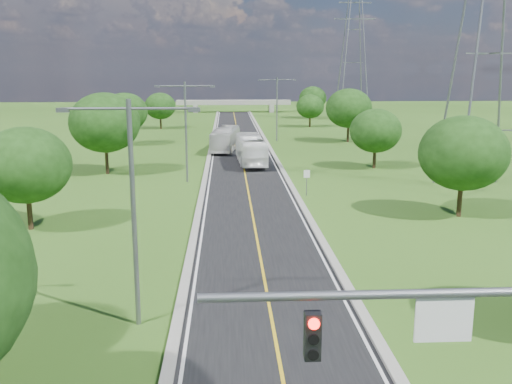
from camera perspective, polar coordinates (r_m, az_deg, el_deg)
ground at (r=72.91m, az=-1.40°, el=3.35°), size 260.00×260.00×0.00m
road at (r=78.84m, az=-1.52°, el=4.04°), size 8.00×150.00×0.06m
curb_left at (r=78.83m, az=-4.62°, el=4.07°), size 0.50×150.00×0.22m
curb_right at (r=79.04m, az=1.57°, el=4.12°), size 0.50×150.00×0.22m
signal_mast at (r=13.89m, az=22.29°, el=-15.75°), size 8.54×0.33×7.20m
speed_limit_sign at (r=51.42m, az=5.09°, el=1.38°), size 0.55×0.09×2.40m
overpass at (r=152.28m, az=-2.26°, el=8.88°), size 30.00×3.00×3.20m
streetlight_near_left at (r=24.91m, az=-12.22°, el=-0.27°), size 5.90×0.25×10.00m
streetlight_mid_left at (r=57.40m, az=-7.04°, el=6.85°), size 5.90×0.25×10.00m
streetlight_far_right at (r=90.52m, az=2.11°, el=8.86°), size 5.90×0.25×10.00m
power_tower_near at (r=57.34m, az=22.45°, el=14.11°), size 9.00×6.40×28.00m
power_tower_far at (r=130.09m, az=9.70°, el=13.26°), size 9.00×6.40×28.00m
tree_lb at (r=42.91m, az=-22.05°, el=2.51°), size 6.30×6.30×7.33m
tree_lc at (r=63.62m, az=-14.89°, el=6.71°), size 7.56×7.56×8.79m
tree_ld at (r=87.54m, az=-12.98°, el=7.79°), size 6.72×6.72×7.82m
tree_le at (r=110.94m, az=-9.56°, el=8.48°), size 5.88×5.88×6.84m
tree_rb at (r=46.12m, az=20.03°, el=3.67°), size 6.72×6.72×7.82m
tree_rc at (r=66.58m, az=11.87°, el=6.01°), size 5.88×5.88×6.84m
tree_rd at (r=90.23m, az=9.26°, el=8.26°), size 7.14×7.14×8.30m
tree_re at (r=113.45m, az=5.44°, el=8.51°), size 5.46×5.46×6.35m
tree_rf at (r=133.68m, az=5.70°, el=9.32°), size 6.30×6.30×7.33m
bus_outbound at (r=68.58m, az=-0.53°, el=4.27°), size 3.41×12.27×3.38m
bus_inbound at (r=79.89m, az=-3.07°, el=5.32°), size 4.27×11.80×3.21m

